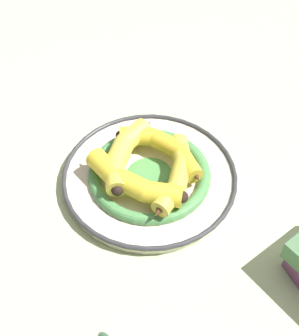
{
  "coord_description": "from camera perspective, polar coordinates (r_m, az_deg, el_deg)",
  "views": [
    {
      "loc": [
        0.52,
        0.13,
        0.64
      ],
      "look_at": [
        0.01,
        0.01,
        0.04
      ],
      "focal_mm": 50.0,
      "sensor_mm": 36.0,
      "label": 1
    }
  ],
  "objects": [
    {
      "name": "ground_plane",
      "position": [
        0.84,
        -0.35,
        -0.82
      ],
      "size": [
        2.8,
        2.8,
        0.0
      ],
      "primitive_type": "plane",
      "color": "#B2C693"
    },
    {
      "name": "decorative_bowl",
      "position": [
        0.82,
        0.0,
        -0.99
      ],
      "size": [
        0.31,
        0.31,
        0.03
      ],
      "color": "beige",
      "rests_on": "ground_plane"
    },
    {
      "name": "banana_a",
      "position": [
        0.78,
        3.27,
        -0.94
      ],
      "size": [
        0.18,
        0.05,
        0.03
      ],
      "rotation": [
        0.0,
        0.0,
        3.15
      ],
      "color": "gold",
      "rests_on": "decorative_bowl"
    },
    {
      "name": "banana_b",
      "position": [
        0.82,
        1.91,
        2.47
      ],
      "size": [
        0.1,
        0.17,
        0.03
      ],
      "rotation": [
        0.0,
        0.0,
        4.33
      ],
      "color": "gold",
      "rests_on": "decorative_bowl"
    },
    {
      "name": "banana_c",
      "position": [
        0.81,
        -3.14,
        1.82
      ],
      "size": [
        0.18,
        0.06,
        0.04
      ],
      "rotation": [
        0.0,
        0.0,
        6.23
      ],
      "color": "yellow",
      "rests_on": "decorative_bowl"
    },
    {
      "name": "banana_d",
      "position": [
        0.77,
        -2.35,
        -1.57
      ],
      "size": [
        0.09,
        0.19,
        0.04
      ],
      "rotation": [
        0.0,
        0.0,
        7.56
      ],
      "color": "yellow",
      "rests_on": "decorative_bowl"
    }
  ]
}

